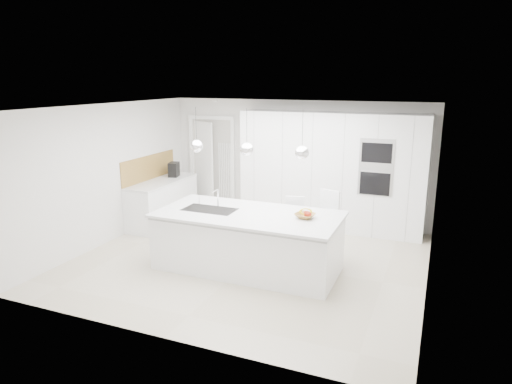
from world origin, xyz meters
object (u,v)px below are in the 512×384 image
at_px(fruit_bowl, 305,216).
at_px(bar_stool_right, 327,226).
at_px(espresso_machine, 174,169).
at_px(bar_stool_left, 292,227).
at_px(island_base, 247,243).

relative_size(fruit_bowl, bar_stool_right, 0.26).
distance_m(espresso_machine, bar_stool_right, 3.75).
relative_size(fruit_bowl, bar_stool_left, 0.29).
distance_m(fruit_bowl, bar_stool_left, 0.90).
xyz_separation_m(espresso_machine, bar_stool_left, (3.00, -1.14, -0.55)).
height_order(fruit_bowl, espresso_machine, espresso_machine).
bearing_deg(bar_stool_left, bar_stool_right, -5.52).
xyz_separation_m(island_base, bar_stool_left, (0.47, 0.80, 0.07)).
height_order(island_base, bar_stool_right, bar_stool_right).
bearing_deg(espresso_machine, island_base, -53.05).
distance_m(island_base, bar_stool_right, 1.37).
bearing_deg(espresso_machine, bar_stool_right, -32.00).
xyz_separation_m(fruit_bowl, espresso_machine, (-3.41, 1.81, 0.11)).
distance_m(fruit_bowl, bar_stool_right, 0.86).
xyz_separation_m(bar_stool_left, bar_stool_right, (0.57, 0.08, 0.07)).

